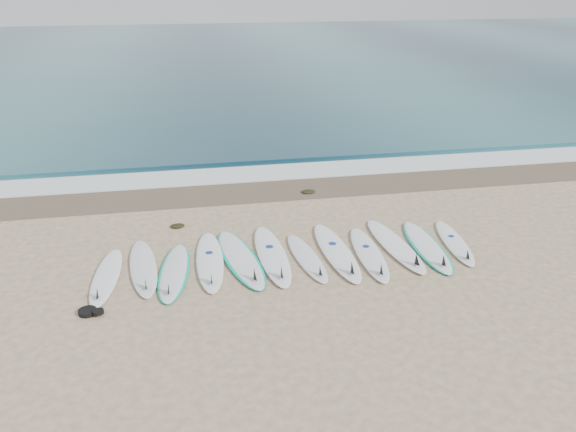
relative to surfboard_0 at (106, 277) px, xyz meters
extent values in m
plane|color=tan|center=(3.74, 0.21, -0.05)|extent=(120.00, 120.00, 0.00)
cube|color=#1F4F5D|center=(3.74, 32.71, -0.04)|extent=(120.00, 55.00, 0.03)
cube|color=brown|center=(3.74, 4.31, -0.05)|extent=(120.00, 1.80, 0.01)
cube|color=silver|center=(3.74, 5.71, -0.03)|extent=(120.00, 1.40, 0.04)
cube|color=#1F4F5D|center=(3.74, 7.21, 0.00)|extent=(120.00, 1.00, 0.10)
ellipsoid|color=white|center=(0.00, 0.07, -0.01)|extent=(0.66, 2.42, 0.08)
cone|color=black|center=(-0.05, -0.80, 0.13)|extent=(0.22, 0.27, 0.25)
ellipsoid|color=silver|center=(0.70, 0.32, -0.01)|extent=(0.81, 2.62, 0.08)
cone|color=black|center=(0.81, -0.61, 0.14)|extent=(0.25, 0.30, 0.27)
ellipsoid|color=white|center=(1.33, 0.02, -0.01)|extent=(0.77, 2.49, 0.08)
ellipsoid|color=#00C19F|center=(1.33, 0.02, -0.02)|extent=(0.86, 2.51, 0.06)
cone|color=black|center=(1.23, -0.87, 0.13)|extent=(0.23, 0.28, 0.26)
ellipsoid|color=white|center=(2.06, 0.35, -0.01)|extent=(0.63, 2.75, 0.09)
cone|color=black|center=(2.04, -0.65, 0.15)|extent=(0.24, 0.30, 0.29)
cylinder|color=navy|center=(2.07, 0.61, 0.04)|extent=(0.16, 0.16, 0.01)
ellipsoid|color=white|center=(2.70, 0.34, 0.00)|extent=(1.05, 2.89, 0.09)
ellipsoid|color=#00C19F|center=(2.70, 0.34, -0.01)|extent=(1.16, 2.93, 0.07)
cone|color=black|center=(2.87, -0.68, 0.16)|extent=(0.29, 0.34, 0.30)
ellipsoid|color=white|center=(3.38, 0.37, 0.00)|extent=(0.67, 2.91, 0.09)
cone|color=black|center=(3.41, -0.69, 0.17)|extent=(0.25, 0.31, 0.31)
cylinder|color=navy|center=(3.38, 0.65, 0.05)|extent=(0.17, 0.17, 0.01)
ellipsoid|color=white|center=(4.09, 0.12, -0.01)|extent=(0.72, 2.36, 0.07)
cone|color=black|center=(4.18, -0.72, 0.12)|extent=(0.22, 0.27, 0.25)
ellipsoid|color=white|center=(4.77, 0.26, 0.00)|extent=(0.69, 2.90, 0.09)
cone|color=black|center=(4.81, -0.79, 0.17)|extent=(0.25, 0.32, 0.31)
cylinder|color=navy|center=(4.76, 0.54, 0.04)|extent=(0.17, 0.17, 0.01)
ellipsoid|color=white|center=(5.44, 0.04, -0.01)|extent=(0.71, 2.64, 0.08)
cone|color=black|center=(5.38, -0.91, 0.14)|extent=(0.24, 0.29, 0.28)
cylinder|color=navy|center=(5.45, 0.29, 0.04)|extent=(0.16, 0.16, 0.01)
ellipsoid|color=white|center=(6.13, 0.32, 0.00)|extent=(0.79, 2.82, 0.09)
cone|color=black|center=(6.20, -0.70, 0.16)|extent=(0.26, 0.31, 0.30)
ellipsoid|color=white|center=(6.80, 0.14, -0.01)|extent=(0.70, 2.65, 0.08)
ellipsoid|color=#00C19F|center=(6.80, 0.14, -0.01)|extent=(0.79, 2.67, 0.06)
cone|color=black|center=(6.75, -0.81, 0.15)|extent=(0.24, 0.29, 0.28)
ellipsoid|color=white|center=(7.49, 0.22, -0.01)|extent=(0.80, 2.37, 0.08)
cone|color=black|center=(7.38, -0.62, 0.12)|extent=(0.23, 0.27, 0.25)
cylinder|color=navy|center=(7.53, 0.44, 0.03)|extent=(0.15, 0.15, 0.01)
ellipsoid|color=black|center=(1.41, 2.28, -0.02)|extent=(0.34, 0.27, 0.07)
ellipsoid|color=black|center=(4.97, 3.90, -0.02)|extent=(0.39, 0.30, 0.08)
cylinder|color=black|center=(-0.19, -1.19, -0.01)|extent=(0.32, 0.32, 0.08)
cylinder|color=black|center=(0.01, -1.29, 0.03)|extent=(0.20, 0.20, 0.06)
camera|label=1|loc=(1.75, -10.17, 5.53)|focal=35.00mm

